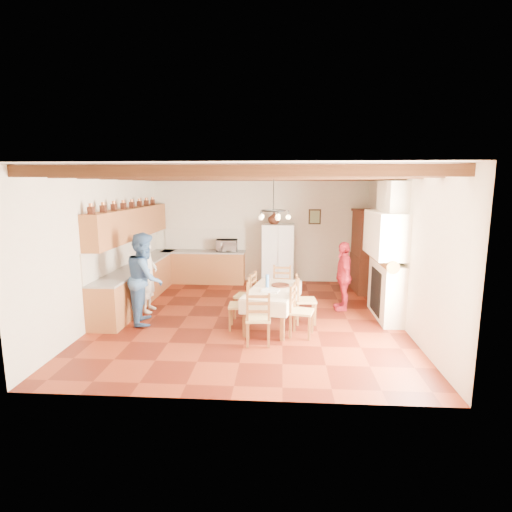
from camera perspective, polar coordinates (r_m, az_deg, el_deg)
The scene contains 31 objects.
floor at distance 8.43m, azimuth -0.82°, elevation -8.82°, with size 6.00×6.50×0.02m, color #4E160B.
ceiling at distance 7.97m, azimuth -0.87°, elevation 12.17°, with size 6.00×6.50×0.02m, color white.
wall_back at distance 11.29m, azimuth 0.45°, elevation 3.91°, with size 6.00×0.02×3.00m, color beige.
wall_front at distance 4.88m, azimuth -3.85°, elevation -4.48°, with size 6.00×0.02×3.00m, color beige.
wall_left at distance 8.82m, azimuth -20.73°, elevation 1.48°, with size 0.02×6.50×3.00m, color beige.
wall_right at distance 8.39m, azimuth 20.13°, elevation 1.09°, with size 0.02×6.50×3.00m, color beige.
ceiling_beams at distance 7.97m, azimuth -0.87°, elevation 11.45°, with size 6.00×6.30×0.16m, color #32180D, non-canonical shape.
lower_cabinets_left at distance 9.86m, azimuth -16.20°, elevation -3.74°, with size 0.60×4.30×0.86m, color brown.
lower_cabinets_back at distance 11.35m, azimuth -7.48°, elevation -1.62°, with size 2.30×0.60×0.86m, color brown.
countertop_left at distance 9.77m, azimuth -16.33°, elevation -1.17°, with size 0.62×4.30×0.04m, color slate.
countertop_back at distance 11.26m, azimuth -7.54°, elevation 0.62°, with size 2.34×0.62×0.04m, color slate.
backsplash_left at distance 9.81m, azimuth -17.99°, elevation 0.69°, with size 0.03×4.30×0.60m, color beige.
backsplash_back at distance 11.49m, azimuth -7.30°, elevation 2.43°, with size 2.30×0.03×0.60m, color beige.
upper_cabinets at distance 9.67m, azimuth -17.32°, elevation 4.48°, with size 0.35×4.20×0.70m, color brown.
fireplace at distance 8.51m, azimuth 17.84°, elevation 0.68°, with size 0.56×1.60×2.80m, color #EEEACB, non-canonical shape.
wall_picture at distance 11.25m, azimuth 8.39°, elevation 5.57°, with size 0.34×0.03×0.42m, color black.
refrigerator at distance 10.90m, azimuth 3.20°, elevation 0.17°, with size 0.84×0.69×1.68m, color white.
hutch at distance 10.60m, azimuth 15.16°, elevation 0.70°, with size 0.49×1.16×2.10m, color #33140B, non-canonical shape.
dining_table at distance 7.81m, azimuth 2.42°, elevation -5.30°, with size 1.17×1.81×0.73m.
chandelier at distance 7.54m, azimuth 2.51°, elevation 6.49°, with size 0.47×0.47×0.03m, color black.
chair_left_near at distance 7.67m, azimuth -2.37°, elevation -6.92°, with size 0.42×0.40×0.96m, color brown, non-canonical shape.
chair_left_far at distance 8.31m, azimuth -1.54°, elevation -5.57°, with size 0.42×0.40×0.96m, color brown, non-canonical shape.
chair_right_near at distance 7.35m, azimuth 6.55°, elevation -7.75°, with size 0.42×0.40×0.96m, color brown, non-canonical shape.
chair_right_far at distance 8.05m, azimuth 7.10°, elevation -6.15°, with size 0.42×0.40×0.96m, color brown, non-canonical shape.
chair_end_near at distance 6.93m, azimuth 0.31°, elevation -8.79°, with size 0.42×0.40×0.96m, color brown, non-canonical shape.
chair_end_far at distance 8.86m, azimuth 3.68°, elevation -4.58°, with size 0.42×0.40×0.96m, color brown, non-canonical shape.
person_man at distance 8.93m, azimuth -15.22°, elevation -2.56°, with size 0.60×0.39×1.64m, color beige.
person_woman_blue at distance 8.21m, azimuth -15.57°, elevation -3.05°, with size 0.88×0.69×1.81m, color #3F669F.
person_woman_red at distance 8.97m, azimuth 12.36°, elevation -2.80°, with size 0.89×0.37×1.51m, color red.
microwave at distance 11.12m, azimuth -4.18°, elevation 1.52°, with size 0.59×0.40×0.33m, color silver.
fridge_vase at distance 10.77m, azimuth 2.59°, elevation 5.48°, with size 0.33×0.33×0.34m, color #33140B.
Camera 1 is at (0.63, -7.94, 2.73)m, focal length 28.00 mm.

